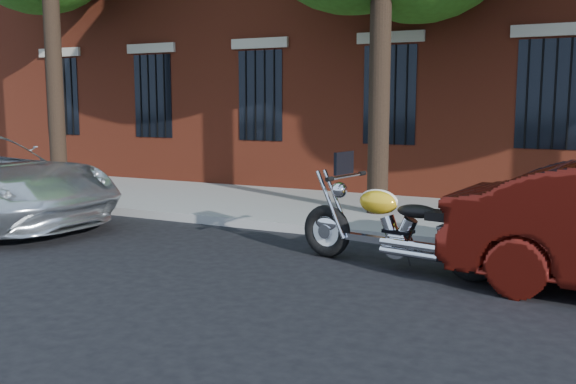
% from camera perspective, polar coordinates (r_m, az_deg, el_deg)
% --- Properties ---
extents(ground, '(120.00, 120.00, 0.00)m').
position_cam_1_polar(ground, '(8.89, -1.21, -5.42)').
color(ground, black).
rests_on(ground, ground).
extents(curb, '(40.00, 0.16, 0.15)m').
position_cam_1_polar(curb, '(10.09, 2.44, -3.37)').
color(curb, gray).
rests_on(curb, ground).
extents(sidewalk, '(40.00, 3.60, 0.15)m').
position_cam_1_polar(sidewalk, '(11.80, 6.16, -1.74)').
color(sidewalk, gray).
rests_on(sidewalk, ground).
extents(motorcycle, '(2.74, 1.12, 1.43)m').
position_cam_1_polar(motorcycle, '(7.99, 10.34, -3.54)').
color(motorcycle, black).
rests_on(motorcycle, ground).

